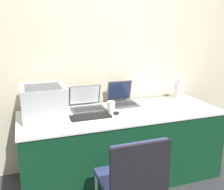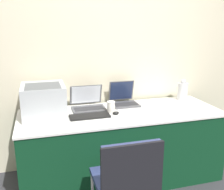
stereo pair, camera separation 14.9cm
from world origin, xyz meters
name	(u,v)px [view 2 (the right image)]	position (x,y,z in m)	size (l,w,h in m)	color
wall_back	(110,54)	(0.00, 0.83, 1.30)	(8.00, 0.05, 2.60)	beige
table	(121,145)	(0.00, 0.37, 0.37)	(2.08, 0.76, 0.75)	#0C381E
printer	(44,99)	(-0.77, 0.48, 0.92)	(0.41, 0.43, 0.31)	#B2B7BC
laptop_left	(88,104)	(-0.31, 0.59, 0.80)	(0.35, 0.31, 0.24)	#4C4C51
laptop_right	(124,99)	(0.11, 0.64, 0.80)	(0.29, 0.30, 0.25)	#4C4C51
external_keyboard	(90,116)	(-0.35, 0.31, 0.76)	(0.39, 0.15, 0.02)	black
coffee_cup	(111,107)	(-0.11, 0.38, 0.81)	(0.08, 0.08, 0.12)	white
mouse	(116,113)	(-0.08, 0.31, 0.77)	(0.07, 0.04, 0.03)	black
metal_pitcher	(183,91)	(0.84, 0.62, 0.86)	(0.12, 0.12, 0.25)	silver
chair	(127,177)	(-0.23, -0.46, 0.53)	(0.45, 0.48, 0.85)	navy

